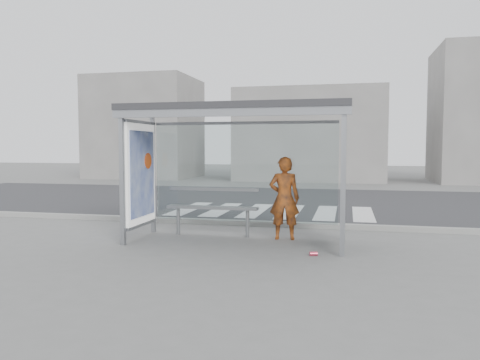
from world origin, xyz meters
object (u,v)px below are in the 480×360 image
at_px(bench, 212,208).
at_px(person, 284,198).
at_px(bus_shelter, 218,139).
at_px(soda_can, 314,254).

bearing_deg(bench, person, -2.16).
bearing_deg(bench, bus_shelter, -62.76).
relative_size(person, bench, 0.86).
bearing_deg(bus_shelter, person, 20.69).
bearing_deg(soda_can, bus_shelter, 156.13).
height_order(person, soda_can, person).
distance_m(person, soda_can, 1.67).
xyz_separation_m(bus_shelter, bench, (-0.27, 0.52, -1.40)).
bearing_deg(person, soda_can, 113.16).
xyz_separation_m(bus_shelter, soda_can, (1.90, -0.84, -1.95)).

